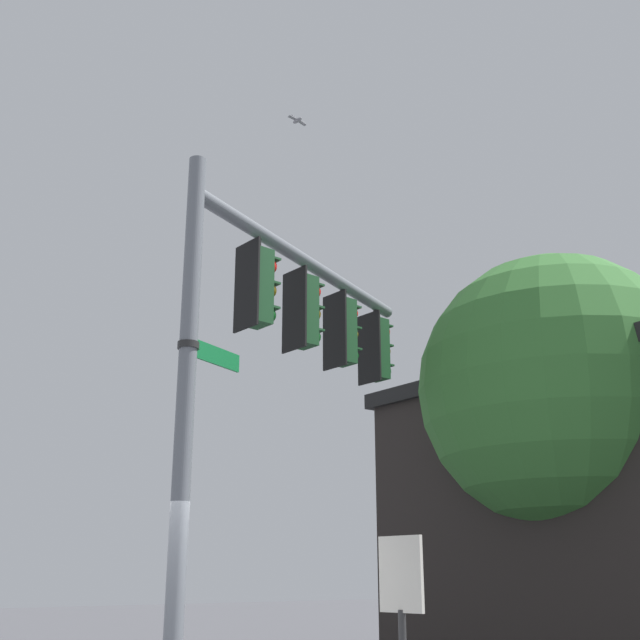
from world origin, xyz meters
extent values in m
cylinder|color=slate|center=(0.00, 0.00, 3.34)|extent=(0.21, 0.21, 6.68)
cylinder|color=slate|center=(-0.91, 2.54, 6.21)|extent=(2.01, 5.15, 0.20)
cylinder|color=black|center=(-0.46, 1.27, 6.02)|extent=(0.08, 0.08, 0.18)
cube|color=#194723|center=(-0.46, 1.27, 5.40)|extent=(0.36, 0.30, 1.05)
sphere|color=red|center=(-0.46, 1.46, 5.75)|extent=(0.22, 0.22, 0.22)
cube|color=#194723|center=(-0.46, 1.48, 5.85)|extent=(0.24, 0.20, 0.03)
sphere|color=brown|center=(-0.46, 1.46, 5.40)|extent=(0.22, 0.22, 0.22)
cube|color=#194723|center=(-0.46, 1.48, 5.50)|extent=(0.24, 0.20, 0.03)
sphere|color=#0F4C19|center=(-0.46, 1.46, 5.05)|extent=(0.22, 0.22, 0.22)
cube|color=#194723|center=(-0.46, 1.48, 5.15)|extent=(0.24, 0.20, 0.03)
cube|color=black|center=(-0.46, 1.10, 5.40)|extent=(0.54, 0.03, 1.22)
cylinder|color=black|center=(-0.86, 2.40, 6.02)|extent=(0.08, 0.08, 0.18)
cube|color=#194723|center=(-0.86, 2.40, 5.40)|extent=(0.36, 0.30, 1.05)
sphere|color=red|center=(-0.86, 2.58, 5.75)|extent=(0.22, 0.22, 0.22)
cube|color=#194723|center=(-0.86, 2.60, 5.85)|extent=(0.24, 0.20, 0.03)
sphere|color=brown|center=(-0.86, 2.58, 5.40)|extent=(0.22, 0.22, 0.22)
cube|color=#194723|center=(-0.86, 2.60, 5.50)|extent=(0.24, 0.20, 0.03)
sphere|color=#0F4C19|center=(-0.86, 2.58, 5.05)|extent=(0.22, 0.22, 0.22)
cube|color=#194723|center=(-0.86, 2.60, 5.15)|extent=(0.24, 0.20, 0.03)
cube|color=black|center=(-0.86, 2.23, 5.40)|extent=(0.54, 0.03, 1.22)
cylinder|color=black|center=(-1.26, 3.52, 6.02)|extent=(0.08, 0.08, 0.18)
cube|color=#194723|center=(-1.26, 3.52, 5.40)|extent=(0.36, 0.30, 1.05)
sphere|color=red|center=(-1.26, 3.71, 5.75)|extent=(0.22, 0.22, 0.22)
cube|color=#194723|center=(-1.26, 3.73, 5.85)|extent=(0.24, 0.20, 0.03)
sphere|color=brown|center=(-1.26, 3.71, 5.40)|extent=(0.22, 0.22, 0.22)
cube|color=#194723|center=(-1.26, 3.73, 5.50)|extent=(0.24, 0.20, 0.03)
sphere|color=#0F4C19|center=(-1.26, 3.71, 5.05)|extent=(0.22, 0.22, 0.22)
cube|color=#194723|center=(-1.26, 3.73, 5.15)|extent=(0.24, 0.20, 0.03)
cube|color=black|center=(-1.26, 3.35, 5.40)|extent=(0.54, 0.03, 1.22)
cylinder|color=black|center=(-1.66, 4.64, 6.02)|extent=(0.08, 0.08, 0.18)
cube|color=#194723|center=(-1.66, 4.64, 5.40)|extent=(0.36, 0.30, 1.05)
sphere|color=red|center=(-1.66, 4.83, 5.75)|extent=(0.22, 0.22, 0.22)
cube|color=#194723|center=(-1.66, 4.85, 5.85)|extent=(0.24, 0.20, 0.03)
sphere|color=brown|center=(-1.66, 4.83, 5.40)|extent=(0.22, 0.22, 0.22)
cube|color=#194723|center=(-1.66, 4.85, 5.50)|extent=(0.24, 0.20, 0.03)
sphere|color=#0F4C19|center=(-1.66, 4.83, 5.05)|extent=(0.22, 0.22, 0.22)
cube|color=#194723|center=(-1.66, 4.85, 5.15)|extent=(0.24, 0.20, 0.03)
cube|color=black|center=(-1.66, 4.47, 5.40)|extent=(0.54, 0.03, 1.22)
cube|color=#147238|center=(-0.19, 0.52, 4.26)|extent=(0.32, 0.82, 0.22)
cube|color=white|center=(-0.19, 0.52, 4.26)|extent=(0.30, 0.81, 0.04)
cylinder|color=#262626|center=(0.00, 0.00, 4.26)|extent=(0.25, 0.25, 0.08)
ellipsoid|color=gray|center=(-1.85, 3.03, 9.30)|extent=(0.22, 0.09, 0.07)
cube|color=gray|center=(-1.85, 3.01, 9.31)|extent=(0.08, 0.34, 0.02)
cube|color=gray|center=(-1.85, 3.05, 9.31)|extent=(0.08, 0.34, 0.07)
cylinder|color=#4C3823|center=(0.04, 7.28, 1.57)|extent=(0.37, 0.37, 3.14)
sphere|color=#387533|center=(0.04, 7.28, 4.80)|extent=(4.74, 4.74, 4.74)
cube|color=silver|center=(1.70, 1.65, 1.75)|extent=(0.60, 0.04, 0.76)
camera|label=1|loc=(7.82, -4.58, 1.73)|focal=45.17mm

